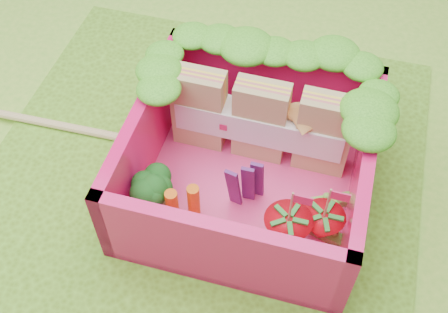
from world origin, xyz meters
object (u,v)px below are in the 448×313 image
object	(u,v)px
strawberry_right	(321,227)
chopsticks	(44,122)
broccoli	(153,190)
bento_box	(250,159)
strawberry_left	(287,232)
sandwich_stack	(261,121)

from	to	relation	value
strawberry_right	chopsticks	bearing A→B (deg)	168.07
broccoli	strawberry_right	bearing A→B (deg)	3.41
bento_box	chopsticks	world-z (taller)	bento_box
bento_box	strawberry_right	distance (m)	0.54
strawberry_left	strawberry_right	size ratio (longest dim) A/B	1.05
bento_box	chopsticks	size ratio (longest dim) A/B	0.53
broccoli	chopsticks	xyz separation A→B (m)	(-0.94, 0.45, -0.21)
sandwich_stack	strawberry_right	distance (m)	0.70
broccoli	strawberry_left	bearing A→B (deg)	-2.42
sandwich_stack	chopsticks	distance (m)	1.44
bento_box	sandwich_stack	world-z (taller)	sandwich_stack
strawberry_right	sandwich_stack	bearing A→B (deg)	131.38
chopsticks	broccoli	bearing A→B (deg)	-25.59
sandwich_stack	strawberry_right	size ratio (longest dim) A/B	2.24
bento_box	chopsticks	xyz separation A→B (m)	(-1.40, 0.13, -0.25)
sandwich_stack	strawberry_left	size ratio (longest dim) A/B	2.12
strawberry_right	bento_box	bearing A→B (deg)	150.52
strawberry_left	chopsticks	distance (m)	1.77
sandwich_stack	chopsticks	world-z (taller)	sandwich_stack
broccoli	bento_box	bearing A→B (deg)	34.26
strawberry_left	chopsticks	size ratio (longest dim) A/B	0.20
bento_box	strawberry_right	size ratio (longest dim) A/B	2.77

